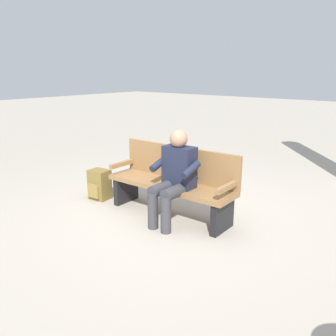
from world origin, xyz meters
TOP-DOWN VIEW (x-y plane):
  - ground_plane at (0.00, 0.00)m, footprint 40.00×40.00m
  - bench_near at (0.00, -0.07)m, footprint 1.81×0.52m
  - person_seated at (-0.20, 0.16)m, footprint 0.58×0.58m
  - backpack at (1.20, 0.18)m, footprint 0.31×0.29m

SIDE VIEW (x-z plane):
  - ground_plane at x=0.00m, z-range 0.00..0.00m
  - backpack at x=1.20m, z-range 0.00..0.44m
  - bench_near at x=0.00m, z-range 0.01..0.91m
  - person_seated at x=-0.20m, z-range 0.04..1.22m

